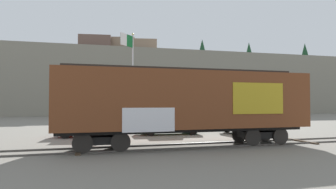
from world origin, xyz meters
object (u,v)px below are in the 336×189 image
object	(u,v)px
freight_car	(186,101)
parked_car_black	(249,121)
flagpole	(130,65)
parked_car_green	(169,123)
parked_car_red	(92,124)

from	to	relation	value
freight_car	parked_car_black	world-z (taller)	freight_car
flagpole	parked_car_green	xyz separation A→B (m)	(2.46, -3.18, -4.56)
parked_car_red	parked_car_black	world-z (taller)	parked_car_black
parked_car_red	parked_car_green	bearing A→B (deg)	1.71
freight_car	flagpole	distance (m)	9.93
parked_car_green	parked_car_black	size ratio (longest dim) A/B	0.98
parked_car_red	parked_car_green	distance (m)	5.43
freight_car	flagpole	world-z (taller)	flagpole
parked_car_green	flagpole	bearing A→B (deg)	127.64
freight_car	parked_car_green	xyz separation A→B (m)	(0.70, 6.11, -1.55)
freight_car	parked_car_green	world-z (taller)	freight_car
freight_car	parked_car_green	bearing A→B (deg)	83.47
flagpole	freight_car	bearing A→B (deg)	-79.30
freight_car	flagpole	size ratio (longest dim) A/B	1.63
parked_car_black	freight_car	bearing A→B (deg)	-140.25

